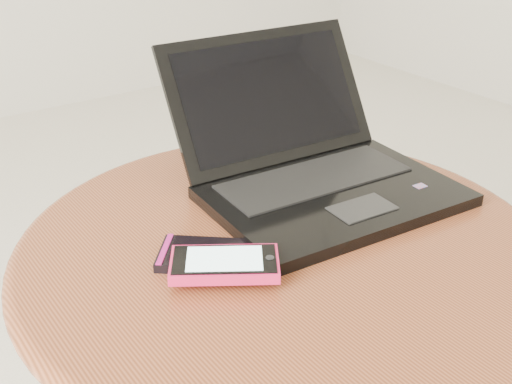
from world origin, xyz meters
TOP-DOWN VIEW (x-y plane):
  - table at (0.05, -0.06)m, footprint 0.65×0.65m
  - laptop at (0.16, 0.02)m, footprint 0.34×0.35m
  - phone_black at (-0.05, -0.05)m, footprint 0.14×0.13m
  - phone_pink at (-0.05, -0.09)m, footprint 0.13×0.12m

SIDE VIEW (x-z plane):
  - table at x=0.05m, z-range 0.15..0.66m
  - phone_black at x=-0.05m, z-range 0.51..0.53m
  - phone_pink at x=-0.05m, z-range 0.53..0.54m
  - laptop at x=0.16m, z-range 0.46..0.64m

